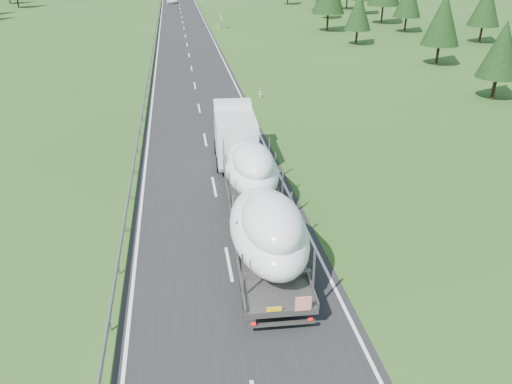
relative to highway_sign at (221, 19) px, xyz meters
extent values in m
plane|color=#254918|center=(-7.20, -80.00, -1.81)|extent=(400.00, 400.00, 0.00)
cube|color=black|center=(-7.20, 20.00, -1.80)|extent=(10.00, 400.00, 0.02)
cube|color=slate|center=(-12.50, 20.00, -1.21)|extent=(0.08, 400.00, 0.32)
cylinder|color=slate|center=(-12.50, -80.00, -1.51)|extent=(0.10, 0.10, 0.60)
cube|color=silver|center=(-0.70, -50.00, -1.31)|extent=(0.12, 0.07, 1.00)
cube|color=black|center=(-0.70, -50.00, -0.99)|extent=(0.13, 0.08, 0.12)
cube|color=silver|center=(-0.70, 0.00, -1.31)|extent=(0.12, 0.07, 1.00)
cube|color=black|center=(-0.70, 0.00, -0.99)|extent=(0.13, 0.08, 0.12)
cube|color=silver|center=(-0.70, 50.00, -1.31)|extent=(0.12, 0.07, 1.00)
cube|color=black|center=(-0.70, 50.00, -0.99)|extent=(0.13, 0.08, 0.12)
cylinder|color=slate|center=(0.00, 0.00, -0.81)|extent=(0.08, 0.08, 2.00)
cube|color=silver|center=(0.00, 0.00, 0.19)|extent=(0.05, 0.90, 1.20)
cylinder|color=black|center=(40.29, -23.00, -0.21)|extent=(0.36, 0.36, 3.20)
cone|color=black|center=(40.29, -23.00, 4.24)|extent=(4.98, 4.98, 6.67)
cylinder|color=black|center=(33.00, -10.22, -0.21)|extent=(0.36, 0.36, 3.20)
cylinder|color=black|center=(33.09, 1.42, 0.31)|extent=(0.36, 0.36, 4.24)
cylinder|color=black|center=(35.01, 18.14, 0.00)|extent=(0.36, 0.36, 3.61)
cylinder|color=black|center=(34.49, 28.26, 0.25)|extent=(0.36, 0.36, 4.12)
cylinder|color=black|center=(22.84, -54.51, -0.46)|extent=(0.36, 0.36, 2.69)
cone|color=black|center=(22.84, -54.51, 3.28)|extent=(4.19, 4.19, 5.61)
cylinder|color=black|center=(25.07, -38.04, -0.24)|extent=(0.36, 0.36, 3.14)
cone|color=black|center=(25.07, -38.04, 4.12)|extent=(4.88, 4.88, 6.53)
cylinder|color=black|center=(19.71, -21.46, -0.44)|extent=(0.36, 0.36, 2.73)
cone|color=black|center=(19.71, -21.46, 3.35)|extent=(4.25, 4.25, 5.69)
cylinder|color=black|center=(19.15, -6.87, 0.10)|extent=(0.36, 0.36, 3.82)
cylinder|color=black|center=(24.53, 11.43, -0.43)|extent=(0.36, 0.36, 2.75)
cylinder|color=black|center=(26.59, 28.00, -0.15)|extent=(0.36, 0.36, 3.32)
cylinder|color=black|center=(-48.73, 45.33, -0.04)|extent=(0.36, 0.36, 3.55)
cube|color=silver|center=(-5.31, -67.18, 0.28)|extent=(2.97, 5.60, 3.07)
cube|color=black|center=(-5.31, -64.38, 0.83)|extent=(2.53, 0.19, 1.54)
cube|color=silver|center=(-5.31, -64.76, 1.98)|extent=(2.80, 1.43, 0.33)
cube|color=#605E5B|center=(-5.31, -68.28, -1.20)|extent=(2.88, 3.40, 0.27)
cylinder|color=black|center=(-6.57, -65.20, -1.26)|extent=(0.43, 1.11, 1.10)
cylinder|color=black|center=(-4.04, -65.20, -1.26)|extent=(0.43, 1.11, 1.10)
cylinder|color=black|center=(-6.57, -68.71, -1.26)|extent=(0.43, 1.11, 1.10)
cylinder|color=black|center=(-4.04, -68.71, -1.26)|extent=(0.43, 1.11, 1.10)
cube|color=#605E5B|center=(-5.31, -77.61, -0.80)|extent=(3.60, 15.48, 0.29)
cube|color=#605E5B|center=(-6.77, -77.61, -0.52)|extent=(0.70, 15.36, 0.26)
cube|color=#605E5B|center=(-3.85, -77.61, -0.52)|extent=(0.70, 15.36, 0.26)
cube|color=#605E5B|center=(-6.77, -84.19, 0.39)|extent=(0.08, 0.08, 2.09)
cube|color=#605E5B|center=(-3.85, -84.19, 0.39)|extent=(0.08, 0.08, 2.09)
cube|color=#605E5B|center=(-6.77, -81.56, 0.39)|extent=(0.08, 0.08, 2.09)
cube|color=#605E5B|center=(-3.85, -81.56, 0.39)|extent=(0.08, 0.08, 2.09)
cube|color=#605E5B|center=(-6.77, -78.92, 0.39)|extent=(0.08, 0.08, 2.09)
cube|color=#605E5B|center=(-3.85, -78.92, 0.39)|extent=(0.08, 0.08, 2.09)
cube|color=#605E5B|center=(-6.77, -76.29, 0.39)|extent=(0.08, 0.08, 2.09)
cube|color=#605E5B|center=(-3.85, -76.29, 0.39)|extent=(0.08, 0.08, 2.09)
cube|color=#605E5B|center=(-6.77, -73.65, 0.39)|extent=(0.08, 0.08, 2.09)
cube|color=#605E5B|center=(-3.85, -73.65, 0.39)|extent=(0.08, 0.08, 2.09)
cube|color=#605E5B|center=(-6.77, -71.02, 0.39)|extent=(0.08, 0.08, 2.09)
cube|color=#605E5B|center=(-3.85, -71.02, 0.39)|extent=(0.08, 0.08, 2.09)
cylinder|color=black|center=(-6.51, -83.53, -1.26)|extent=(0.48, 1.12, 1.10)
cylinder|color=black|center=(-4.10, -83.53, -1.26)|extent=(0.48, 1.12, 1.10)
cylinder|color=black|center=(-6.51, -82.22, -1.26)|extent=(0.48, 1.12, 1.10)
cylinder|color=black|center=(-4.10, -82.22, -1.26)|extent=(0.48, 1.12, 1.10)
cube|color=#605E5B|center=(-5.31, -85.24, -1.31)|extent=(2.75, 0.24, 0.13)
cube|color=red|center=(-4.48, -85.31, -0.33)|extent=(0.66, 0.07, 0.66)
cube|color=yellow|center=(-5.64, -85.31, -0.49)|extent=(0.61, 0.07, 0.20)
cube|color=red|center=(-6.46, -85.31, -1.15)|extent=(0.20, 0.07, 0.11)
cube|color=red|center=(-4.15, -85.31, -1.15)|extent=(0.20, 0.07, 0.11)
ellipsoid|color=white|center=(-5.31, -81.12, 0.66)|extent=(3.78, 7.56, 2.64)
ellipsoid|color=white|center=(-5.31, -82.05, 1.59)|extent=(2.83, 4.81, 2.11)
ellipsoid|color=white|center=(-5.31, -73.65, 0.50)|extent=(3.37, 7.07, 2.32)
ellipsoid|color=white|center=(-5.31, -74.52, 1.31)|extent=(2.52, 4.49, 1.85)
imported|color=white|center=(-9.14, 51.26, -0.99)|extent=(2.81, 5.94, 1.64)
camera|label=1|loc=(-9.09, -100.54, 12.28)|focal=35.00mm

